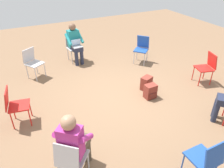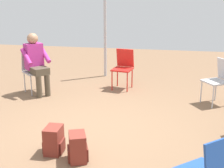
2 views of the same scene
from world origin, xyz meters
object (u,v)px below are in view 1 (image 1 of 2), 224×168
chair_northwest (71,158)px  chair_southeast (142,48)px  chair_east (73,46)px  backpack_near_laptop_user (146,84)px  chair_northeast (32,61)px  chair_south (207,66)px  backpack_by_empty_chair (150,92)px  person_in_magenta (74,141)px  person_with_laptop (75,42)px  chair_west (206,158)px  chair_north (15,104)px

chair_northwest → chair_southeast: same height
chair_east → backpack_near_laptop_user: chair_east is taller
chair_northeast → chair_south: 4.75m
chair_southeast → backpack_by_empty_chair: chair_southeast is taller
chair_northwest → person_in_magenta: size_ratio=0.69×
chair_northwest → person_with_laptop: person_with_laptop is taller
person_with_laptop → person_in_magenta: size_ratio=1.00×
chair_southeast → chair_south: bearing=162.6°
chair_northeast → backpack_by_empty_chair: (-2.33, -2.36, -0.34)m
person_in_magenta → backpack_near_laptop_user: (1.60, -2.42, -0.54)m
chair_northwest → backpack_near_laptop_user: 3.08m
chair_west → backpack_near_laptop_user: 2.73m
chair_northeast → person_in_magenta: (-3.56, -0.07, 0.20)m
person_with_laptop → backpack_by_empty_chair: bearing=104.6°
person_in_magenta → backpack_by_empty_chair: bearing=69.9°
chair_northeast → chair_northwest: (-3.69, 0.04, 0.00)m
chair_southeast → backpack_near_laptop_user: size_ratio=2.36×
chair_west → chair_northwest: 2.01m
chair_north → chair_west: bearing=51.7°
chair_south → person_in_magenta: size_ratio=0.69×
chair_west → chair_east: (5.18, 0.40, 0.00)m
chair_south → person_with_laptop: size_ratio=0.69×
chair_north → person_with_laptop: bearing=148.8°
chair_west → chair_south: (2.21, -2.35, 0.00)m
chair_east → chair_north: same height
chair_northeast → chair_west: 4.90m
chair_northwest → person_with_laptop: size_ratio=0.69×
chair_southeast → chair_west: bearing=118.0°
chair_southeast → chair_south: same height
chair_southeast → backpack_near_laptop_user: (-1.47, 0.78, -0.34)m
chair_northwest → chair_south: (1.32, -4.15, 0.00)m
chair_north → person_with_laptop: person_with_laptop is taller
chair_south → person_with_laptop: person_with_laptop is taller
chair_northeast → chair_north: 2.00m
chair_southeast → person_with_laptop: 2.12m
chair_northwest → person_in_magenta: bearing=90.0°
backpack_by_empty_chair → chair_northeast: bearing=45.4°
chair_northeast → chair_west: (-4.57, -1.76, 0.00)m
person_in_magenta → chair_east: bearing=114.4°
backpack_by_empty_chair → chair_northwest: bearing=119.6°
backpack_near_laptop_user → chair_southeast: bearing=-28.0°
chair_north → backpack_by_empty_chair: 3.06m
backpack_by_empty_chair → chair_south: bearing=-91.2°
chair_north → person_in_magenta: 1.83m
chair_southeast → backpack_by_empty_chair: bearing=111.9°
backpack_near_laptop_user → chair_northwest: bearing=124.3°
person_in_magenta → backpack_by_empty_chair: 2.66m
chair_northwest → chair_north: bearing=150.2°
chair_west → person_in_magenta: 1.98m
chair_east → chair_west: bearing=89.5°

